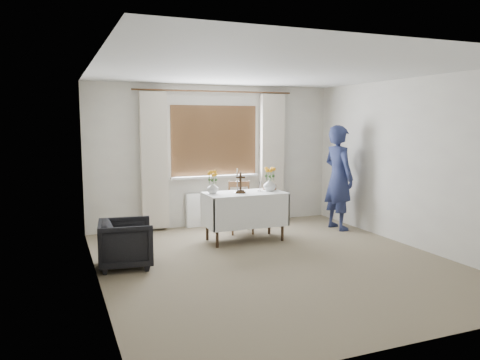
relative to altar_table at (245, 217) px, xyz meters
name	(u,v)px	position (x,y,z in m)	size (l,w,h in m)	color
ground	(275,262)	(-0.06, -1.21, -0.38)	(5.00, 5.00, 0.00)	#7D6A56
altar_table	(245,217)	(0.00, 0.00, 0.00)	(1.24, 0.64, 0.76)	white
wooden_chair	(241,207)	(0.14, 0.51, 0.05)	(0.40, 0.40, 0.86)	brown
armchair	(126,243)	(-1.92, -0.67, -0.07)	(0.66, 0.67, 0.61)	black
person	(338,178)	(1.81, 0.15, 0.52)	(0.66, 0.43, 1.80)	navy
radiator	(216,209)	(-0.06, 1.21, -0.08)	(1.10, 0.10, 0.60)	white
wooden_cross	(240,183)	(-0.08, -0.02, 0.55)	(0.15, 0.11, 0.33)	black
candlestick_left	(237,181)	(-0.13, -0.01, 0.57)	(0.11, 0.11, 0.38)	silver
candlestick_right	(260,181)	(0.27, 0.02, 0.54)	(0.09, 0.09, 0.32)	silver
flower_vase_left	(213,188)	(-0.50, 0.08, 0.47)	(0.18, 0.18, 0.18)	silver
flower_vase_right	(270,185)	(0.42, -0.01, 0.48)	(0.20, 0.20, 0.21)	silver
wicker_basket	(270,187)	(0.50, 0.16, 0.42)	(0.21, 0.21, 0.08)	brown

